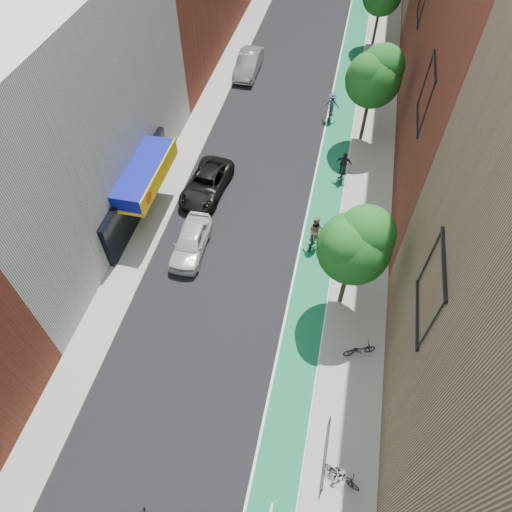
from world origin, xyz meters
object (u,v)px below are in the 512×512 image
Objects in this scene: cyclist_lane_near at (314,233)px; parked_car_white at (191,242)px; cyclist_lane_far at (331,108)px; parked_car_silver at (248,64)px; cyclist_lane_mid at (343,169)px; parked_car_black at (206,184)px.

parked_car_white is at bearing 26.51° from cyclist_lane_near.
parked_car_silver is at bearing -28.96° from cyclist_lane_far.
cyclist_lane_mid is 6.65m from cyclist_lane_far.
cyclist_lane_near reaches higher than cyclist_lane_far.
cyclist_lane_far is (-1.50, 6.47, 0.13)m from cyclist_lane_mid.
parked_car_white is 1.94× the size of cyclist_lane_near.
parked_car_black is 2.27× the size of cyclist_lane_near.
parked_car_black is 11.70m from cyclist_lane_far.
cyclist_lane_near is at bearing 14.12° from parked_car_white.
parked_car_black is at bearing 60.05° from cyclist_lane_far.
parked_car_black is 2.41× the size of cyclist_lane_far.
cyclist_lane_far is at bearing -71.65° from cyclist_lane_mid.
cyclist_lane_near reaches higher than parked_car_black.
cyclist_lane_far reaches higher than parked_car_silver.
cyclist_lane_near is at bearing -16.75° from parked_car_black.
cyclist_lane_mid reaches higher than parked_car_black.
parked_car_black is 8.78m from cyclist_lane_mid.
parked_car_white is 15.68m from cyclist_lane_far.
cyclist_lane_mid reaches higher than parked_car_silver.
cyclist_lane_near is 1.04× the size of cyclist_lane_mid.
cyclist_lane_near is at bearing 97.17° from cyclist_lane_far.
cyclist_lane_far is (-0.47, 12.50, -0.04)m from cyclist_lane_near.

